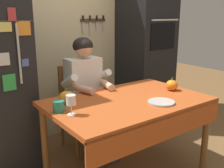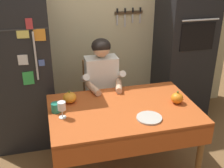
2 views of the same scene
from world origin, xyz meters
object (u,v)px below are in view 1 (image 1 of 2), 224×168
object	(u,v)px
wall_oven	(146,46)
pumpkin_large	(172,85)
wine_glass	(71,101)
chair_behind_person	(79,103)
pumpkin_medium	(67,97)
dining_table	(129,109)
serving_tray	(161,102)
seated_person	(87,87)
coffee_mug	(59,106)

from	to	relation	value
wall_oven	pumpkin_large	xyz separation A→B (m)	(-0.51, -0.93, -0.26)
wall_oven	wine_glass	distance (m)	1.89
chair_behind_person	pumpkin_medium	world-z (taller)	chair_behind_person
wine_glass	pumpkin_medium	bearing A→B (deg)	70.24
dining_table	chair_behind_person	size ratio (longest dim) A/B	1.51
chair_behind_person	pumpkin_medium	bearing A→B (deg)	-127.03
pumpkin_medium	serving_tray	distance (m)	0.81
dining_table	wine_glass	xyz separation A→B (m)	(-0.58, -0.01, 0.19)
seated_person	wine_glass	size ratio (longest dim) A/B	7.95
wine_glass	pumpkin_large	bearing A→B (deg)	0.14
dining_table	coffee_mug	size ratio (longest dim) A/B	12.26
pumpkin_medium	pumpkin_large	bearing A→B (deg)	-14.61
serving_tray	pumpkin_large	bearing A→B (deg)	29.81
coffee_mug	pumpkin_medium	bearing A→B (deg)	46.75
seated_person	coffee_mug	distance (m)	0.75
coffee_mug	wine_glass	bearing A→B (deg)	-68.10
wall_oven	wine_glass	bearing A→B (deg)	-150.03
serving_tray	pumpkin_medium	bearing A→B (deg)	143.89
wall_oven	chair_behind_person	bearing A→B (deg)	-173.39
dining_table	seated_person	distance (m)	0.61
dining_table	chair_behind_person	xyz separation A→B (m)	(-0.07, 0.79, -0.14)
serving_tray	dining_table	bearing A→B (deg)	127.52
wine_glass	pumpkin_large	xyz separation A→B (m)	(1.11, 0.00, -0.06)
seated_person	pumpkin_medium	world-z (taller)	seated_person
seated_person	pumpkin_medium	size ratio (longest dim) A/B	9.39
wall_oven	serving_tray	bearing A→B (deg)	-127.57
chair_behind_person	serving_tray	world-z (taller)	chair_behind_person
coffee_mug	pumpkin_large	xyz separation A→B (m)	(1.16, -0.11, 0.01)
wall_oven	seated_person	distance (m)	1.21
chair_behind_person	seated_person	xyz separation A→B (m)	(0.00, -0.19, 0.23)
coffee_mug	seated_person	bearing A→B (deg)	42.43
seated_person	coffee_mug	world-z (taller)	seated_person
coffee_mug	wine_glass	xyz separation A→B (m)	(0.05, -0.12, 0.07)
chair_behind_person	wine_glass	distance (m)	1.01
wine_glass	pumpkin_large	world-z (taller)	wine_glass
pumpkin_medium	dining_table	bearing A→B (deg)	-27.78
coffee_mug	serving_tray	size ratio (longest dim) A/B	0.50
seated_person	pumpkin_large	world-z (taller)	seated_person
coffee_mug	serving_tray	world-z (taller)	coffee_mug
coffee_mug	pumpkin_large	distance (m)	1.16
dining_table	pumpkin_large	distance (m)	0.55
coffee_mug	serving_tray	xyz separation A→B (m)	(0.79, -0.32, -0.04)
wall_oven	pumpkin_medium	size ratio (longest dim) A/B	15.83
dining_table	pumpkin_medium	world-z (taller)	pumpkin_medium
pumpkin_medium	serving_tray	size ratio (longest dim) A/B	0.58
pumpkin_large	wall_oven	bearing A→B (deg)	61.16
pumpkin_medium	serving_tray	bearing A→B (deg)	-36.11
wine_glass	serving_tray	size ratio (longest dim) A/B	0.69
chair_behind_person	dining_table	bearing A→B (deg)	-84.78
wall_oven	coffee_mug	xyz separation A→B (m)	(-1.67, -0.82, -0.27)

